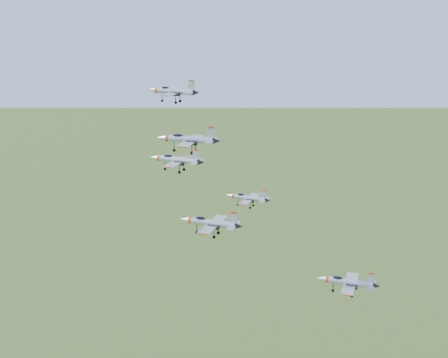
% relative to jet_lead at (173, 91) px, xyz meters
% --- Properties ---
extents(jet_lead, '(13.87, 11.38, 3.72)m').
position_rel_jet_lead_xyz_m(jet_lead, '(0.00, 0.00, 0.00)').
color(jet_lead, '#B5BBC2').
extents(jet_left_high, '(14.01, 11.67, 3.74)m').
position_rel_jet_lead_xyz_m(jet_left_high, '(13.42, -21.15, -6.43)').
color(jet_left_high, '#B5BBC2').
extents(jet_right_high, '(11.64, 9.55, 3.12)m').
position_rel_jet_lead_xyz_m(jet_right_high, '(15.68, -31.48, -8.12)').
color(jet_right_high, '#B5BBC2').
extents(jet_left_low, '(10.73, 8.84, 2.87)m').
position_rel_jet_lead_xyz_m(jet_left_low, '(23.52, -11.36, -21.19)').
color(jet_left_low, '#B5BBC2').
extents(jet_right_low, '(13.08, 10.75, 3.50)m').
position_rel_jet_lead_xyz_m(jet_right_low, '(23.18, -32.57, -19.76)').
color(jet_right_low, '#B5BBC2').
extents(jet_trail, '(12.78, 10.55, 3.42)m').
position_rel_jet_lead_xyz_m(jet_trail, '(48.62, -22.21, -32.65)').
color(jet_trail, '#B5BBC2').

